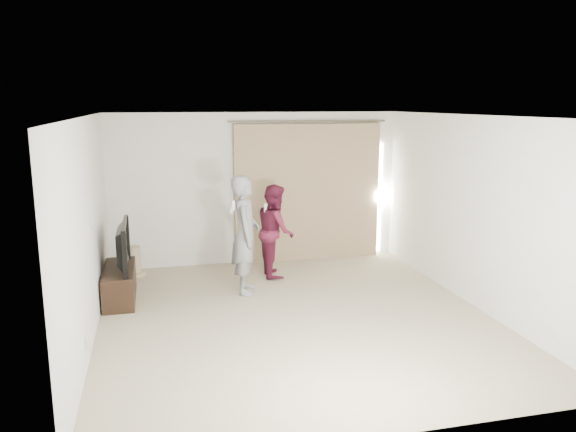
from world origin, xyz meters
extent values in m
plane|color=tan|center=(0.00, 0.00, 0.00)|extent=(5.50, 5.50, 0.00)
cube|color=silver|center=(0.00, 2.75, 1.30)|extent=(5.00, 0.04, 2.60)
cube|color=silver|center=(-2.50, 0.00, 1.30)|extent=(0.04, 5.50, 2.60)
cube|color=silver|center=(-2.48, 0.40, 1.20)|extent=(0.02, 0.08, 0.12)
cube|color=silver|center=(-2.48, -0.90, 0.30)|extent=(0.02, 0.08, 0.12)
cube|color=silver|center=(0.00, 0.00, 2.60)|extent=(5.00, 5.50, 0.01)
cube|color=tan|center=(0.90, 2.68, 1.20)|extent=(2.60, 0.10, 2.40)
cylinder|color=#6B624B|center=(0.90, 2.68, 2.44)|extent=(2.80, 0.03, 0.03)
cube|color=white|center=(2.26, 2.72, 1.05)|extent=(0.08, 0.04, 2.00)
cube|color=black|center=(-2.27, 1.27, 0.23)|extent=(0.42, 1.21, 0.46)
imported|color=black|center=(-2.27, 1.27, 0.79)|extent=(0.15, 1.14, 0.65)
cylinder|color=tan|center=(-2.09, 2.40, 0.03)|extent=(0.36, 0.36, 0.06)
cylinder|color=tan|center=(-2.09, 2.40, 0.27)|extent=(0.20, 0.20, 0.42)
imported|color=slate|center=(-0.46, 1.19, 0.87)|extent=(0.52, 0.70, 1.74)
cube|color=silver|center=(-0.64, 1.09, 1.33)|extent=(0.04, 0.04, 0.14)
cube|color=silver|center=(-0.64, 1.31, 1.22)|extent=(0.05, 0.05, 0.09)
imported|color=#5A172D|center=(0.14, 1.88, 0.74)|extent=(0.60, 0.75, 1.49)
cube|color=silver|center=(-0.04, 1.78, 1.14)|extent=(0.04, 0.04, 0.14)
cube|color=silver|center=(-0.04, 2.00, 1.04)|extent=(0.05, 0.05, 0.09)
camera|label=1|loc=(-1.73, -6.69, 2.77)|focal=35.00mm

